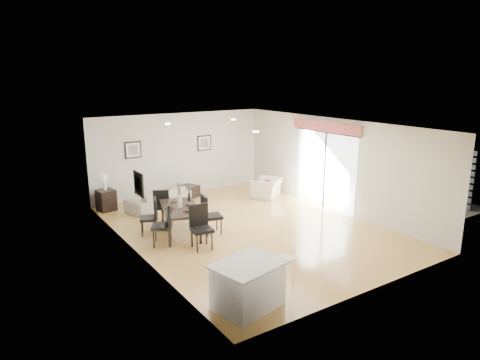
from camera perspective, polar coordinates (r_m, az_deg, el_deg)
ground at (r=11.27m, az=1.13°, el=-6.39°), size 8.00×8.00×0.00m
wall_back at (r=14.28m, az=-7.99°, el=3.43°), size 6.00×0.04×2.70m
wall_front at (r=8.04m, az=17.61°, el=-5.29°), size 6.00×0.04×2.70m
wall_left at (r=9.55m, az=-13.85°, el=-2.02°), size 0.04×8.00×2.70m
wall_right at (r=12.78m, az=12.32°, el=2.03°), size 0.04×8.00×2.70m
ceiling at (r=10.64m, az=1.20°, el=7.39°), size 6.00×8.00×0.02m
sofa at (r=13.05m, az=-10.78°, el=-2.45°), size 2.13×1.35×0.58m
armchair at (r=13.96m, az=3.62°, el=-1.08°), size 1.25×1.22×0.62m
courtyard_plant_a at (r=14.73m, az=19.94°, el=-0.94°), size 0.67×0.59×0.70m
courtyard_plant_b at (r=15.92m, az=16.18°, el=0.30°), size 0.42×0.42×0.64m
dining_table at (r=10.76m, az=-8.00°, el=-3.96°), size 1.31×1.86×0.70m
dining_chair_wnear at (r=10.14m, az=-9.90°, el=-5.50°), size 0.63×0.63×1.02m
dining_chair_wfar at (r=10.91m, az=-11.72°, el=-4.51°), size 0.54×0.54×0.92m
dining_chair_enear at (r=10.69m, az=-4.20°, el=-4.35°), size 0.54×0.54×1.01m
dining_chair_efar at (r=11.43m, az=-6.25°, el=-3.41°), size 0.56×0.56×0.93m
dining_chair_head at (r=9.90m, az=-5.32°, el=-5.85°), size 0.52×0.52×1.02m
dining_chair_foot at (r=11.69m, az=-10.39°, el=-3.16°), size 0.57×0.57×0.93m
vase at (r=10.66m, az=-8.06°, el=-2.27°), size 0.82×1.25×0.64m
coffee_table at (r=13.99m, az=-7.34°, el=-1.67°), size 1.06×0.88×0.37m
side_table at (r=13.19m, az=-17.42°, el=-2.58°), size 0.55×0.55×0.63m
table_lamp at (r=13.04m, az=-17.61°, el=-0.04°), size 0.23×0.23×0.44m
cushion at (r=13.80m, az=3.56°, el=-0.51°), size 0.27×0.19×0.26m
kitchen_island at (r=7.50m, az=1.06°, el=-13.82°), size 1.32×1.11×0.81m
bar_stool at (r=7.85m, az=6.00°, el=-10.91°), size 0.33×0.33×0.72m
framed_print_back_left at (r=13.60m, az=-14.07°, el=3.92°), size 0.52×0.04×0.52m
framed_print_back_right at (r=14.60m, az=-4.78°, el=4.95°), size 0.52×0.04×0.52m
framed_print_left_wall at (r=9.30m, az=-13.36°, el=-0.50°), size 0.04×0.52×0.52m
sliding_door at (r=12.89m, az=11.31°, el=3.61°), size 0.12×2.70×2.57m
courtyard at (r=15.76m, az=18.09°, el=2.28°), size 6.00×6.00×2.00m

